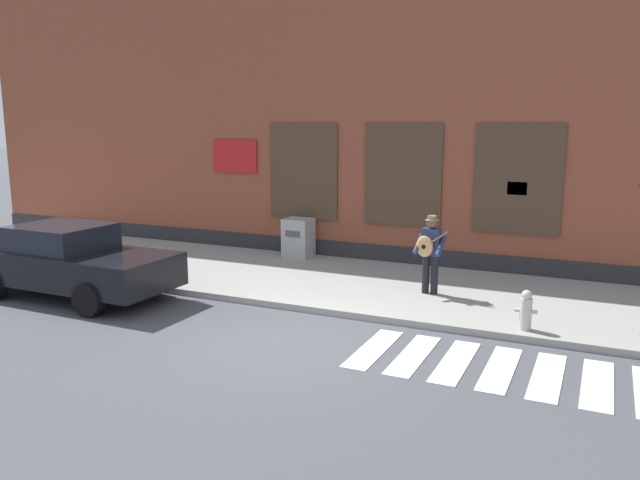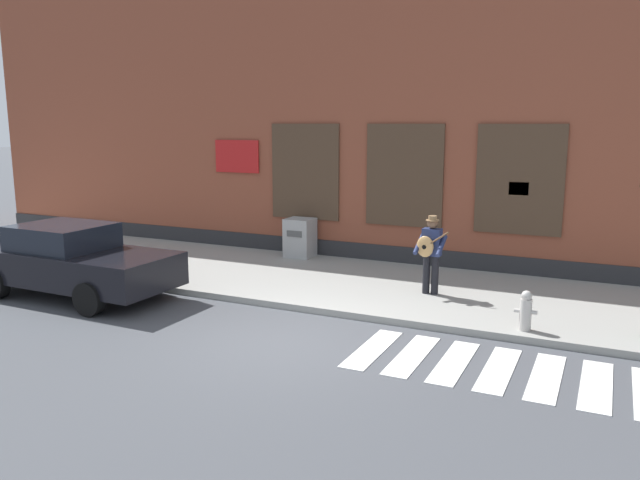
# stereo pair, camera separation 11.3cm
# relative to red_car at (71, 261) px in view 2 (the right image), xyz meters

# --- Properties ---
(ground_plane) EXTENTS (160.00, 160.00, 0.00)m
(ground_plane) POSITION_rel_red_car_xyz_m (5.53, -0.53, -0.77)
(ground_plane) COLOR #424449
(sidewalk) EXTENTS (28.00, 4.48, 0.13)m
(sidewalk) POSITION_rel_red_car_xyz_m (5.53, 3.27, -0.70)
(sidewalk) COLOR gray
(sidewalk) RESTS_ON ground
(building_backdrop) EXTENTS (28.00, 4.06, 8.10)m
(building_backdrop) POSITION_rel_red_car_xyz_m (5.53, 7.50, 3.27)
(building_backdrop) COLOR brown
(building_backdrop) RESTS_ON ground
(crosswalk) EXTENTS (5.78, 1.90, 0.01)m
(crosswalk) POSITION_rel_red_car_xyz_m (9.58, -0.27, -0.76)
(crosswalk) COLOR silver
(crosswalk) RESTS_ON ground
(red_car) EXTENTS (4.62, 2.03, 1.53)m
(red_car) POSITION_rel_red_car_xyz_m (0.00, 0.00, 0.00)
(red_car) COLOR black
(red_car) RESTS_ON ground
(busker) EXTENTS (0.71, 0.55, 1.64)m
(busker) POSITION_rel_red_car_xyz_m (6.95, 2.93, 0.29)
(busker) COLOR black
(busker) RESTS_ON sidewalk
(utility_box) EXTENTS (0.71, 0.67, 1.02)m
(utility_box) POSITION_rel_red_car_xyz_m (2.84, 5.05, -0.13)
(utility_box) COLOR #9E9E9E
(utility_box) RESTS_ON sidewalk
(fire_hydrant) EXTENTS (0.38, 0.20, 0.70)m
(fire_hydrant) POSITION_rel_red_car_xyz_m (9.06, 1.38, -0.29)
(fire_hydrant) COLOR #B2ADA8
(fire_hydrant) RESTS_ON sidewalk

